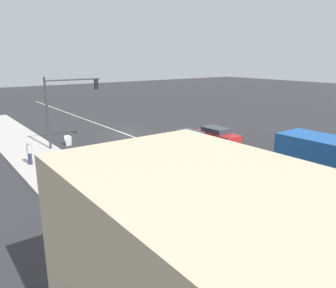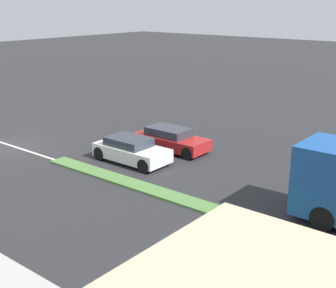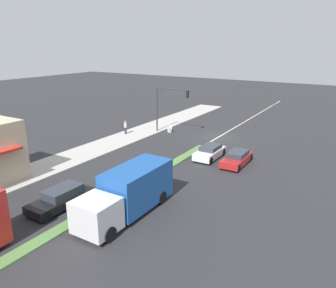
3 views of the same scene
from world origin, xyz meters
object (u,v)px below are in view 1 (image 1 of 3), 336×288
pedestrian (29,152)px  warning_aframe_sign (68,141)px  van_white (190,138)px  traffic_signal_main (65,100)px  suv_black (329,217)px  hatchback_red (217,135)px

pedestrian → warning_aframe_sign: 5.39m
pedestrian → van_white: (-12.13, 2.45, -0.34)m
traffic_signal_main → suv_black: (-3.92, 19.75, -3.27)m
traffic_signal_main → hatchback_red: traffic_signal_main is taller
traffic_signal_main → pedestrian: traffic_signal_main is taller
pedestrian → warning_aframe_sign: size_ratio=1.89×
warning_aframe_sign → traffic_signal_main: bearing=68.0°
traffic_signal_main → suv_black: size_ratio=1.23×
traffic_signal_main → van_white: 10.61m
warning_aframe_sign → suv_black: suv_black is taller
hatchback_red → van_white: (2.80, -0.30, 0.02)m
traffic_signal_main → warning_aframe_sign: (-0.15, -0.38, -3.47)m
warning_aframe_sign → hatchback_red: size_ratio=0.20×
pedestrian → warning_aframe_sign: pedestrian is taller
pedestrian → hatchback_red: pedestrian is taller
traffic_signal_main → pedestrian: bearing=40.4°
traffic_signal_main → van_white: traffic_signal_main is taller
traffic_signal_main → hatchback_red: 13.06m
traffic_signal_main → suv_black: traffic_signal_main is taller
traffic_signal_main → warning_aframe_sign: 3.50m
hatchback_red → suv_black: bearing=62.4°
pedestrian → traffic_signal_main: bearing=-139.6°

